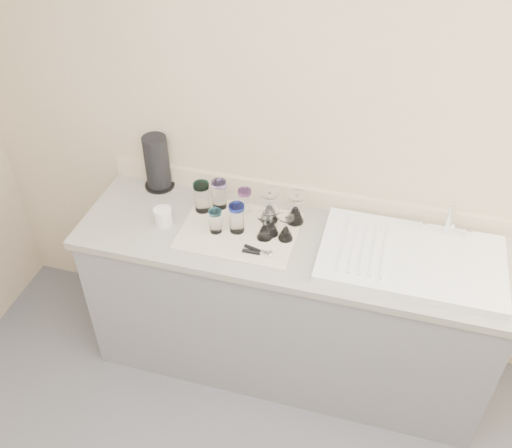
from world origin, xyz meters
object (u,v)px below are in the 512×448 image
(goblet_back_left, at_px, (269,210))
(goblet_extra, at_px, (271,225))
(sink_unit, at_px, (412,258))
(paper_towel_roll, at_px, (157,163))
(tumbler_purple, at_px, (245,201))
(tumbler_blue, at_px, (215,221))
(goblet_front_right, at_px, (286,231))
(white_mug, at_px, (163,216))
(tumbler_cyan, at_px, (219,194))
(tumbler_teal, at_px, (202,197))
(can_opener, at_px, (258,252))
(tumbler_lavender, at_px, (237,218))
(goblet_back_right, at_px, (295,212))
(goblet_front_left, at_px, (264,230))

(goblet_back_left, xyz_separation_m, goblet_extra, (0.03, -0.10, -0.01))
(sink_unit, bearing_deg, paper_towel_roll, 170.07)
(tumbler_purple, bearing_deg, paper_towel_roll, 168.16)
(tumbler_purple, bearing_deg, sink_unit, -8.77)
(tumbler_blue, height_order, goblet_front_right, goblet_front_right)
(white_mug, bearing_deg, tumbler_purple, 26.68)
(goblet_front_right, distance_m, paper_towel_roll, 0.78)
(tumbler_cyan, relative_size, goblet_extra, 1.07)
(tumbler_teal, height_order, can_opener, tumbler_teal)
(goblet_extra, bearing_deg, goblet_front_right, -12.20)
(tumbler_lavender, bearing_deg, paper_towel_roll, 153.84)
(tumbler_cyan, xyz_separation_m, tumbler_blue, (0.04, -0.19, -0.01))
(goblet_back_right, relative_size, goblet_front_left, 1.18)
(tumbler_lavender, distance_m, paper_towel_roll, 0.56)
(goblet_front_right, bearing_deg, can_opener, -125.93)
(goblet_front_left, distance_m, goblet_front_right, 0.10)
(tumbler_blue, bearing_deg, paper_towel_roll, 145.62)
(can_opener, relative_size, white_mug, 1.09)
(goblet_back_left, xyz_separation_m, white_mug, (-0.49, -0.16, -0.02))
(goblet_front_left, relative_size, paper_towel_roll, 0.46)
(tumbler_cyan, relative_size, goblet_back_right, 0.94)
(tumbler_teal, height_order, paper_towel_roll, paper_towel_roll)
(goblet_front_left, bearing_deg, tumbler_lavender, 174.46)
(goblet_front_right, bearing_deg, tumbler_blue, -173.52)
(tumbler_cyan, distance_m, goblet_back_left, 0.27)
(tumbler_blue, distance_m, goblet_front_left, 0.24)
(goblet_back_right, height_order, goblet_front_right, goblet_back_right)
(tumbler_cyan, bearing_deg, tumbler_blue, -77.27)
(goblet_extra, xyz_separation_m, can_opener, (-0.02, -0.15, -0.04))
(white_mug, bearing_deg, tumbler_blue, 1.35)
(tumbler_blue, bearing_deg, goblet_extra, 11.99)
(sink_unit, xyz_separation_m, tumbler_teal, (-1.03, 0.09, 0.07))
(goblet_front_right, xyz_separation_m, paper_towel_roll, (-0.74, 0.24, 0.09))
(sink_unit, relative_size, paper_towel_roll, 2.78)
(goblet_back_right, xyz_separation_m, goblet_front_left, (-0.11, -0.16, -0.01))
(tumbler_purple, relative_size, can_opener, 0.95)
(sink_unit, relative_size, tumbler_blue, 6.70)
(tumbler_purple, height_order, goblet_back_right, goblet_back_right)
(goblet_front_right, relative_size, paper_towel_roll, 0.44)
(tumbler_teal, distance_m, tumbler_purple, 0.21)
(tumbler_blue, relative_size, goblet_back_left, 0.75)
(sink_unit, distance_m, goblet_back_left, 0.70)
(goblet_back_right, relative_size, can_opener, 1.13)
(paper_towel_roll, bearing_deg, goblet_front_right, -18.07)
(goblet_back_left, bearing_deg, tumbler_purple, 170.89)
(tumbler_teal, relative_size, goblet_back_left, 0.96)
(goblet_front_right, bearing_deg, white_mug, -175.80)
(goblet_front_left, height_order, paper_towel_roll, paper_towel_roll)
(goblet_front_left, xyz_separation_m, goblet_front_right, (0.10, 0.02, -0.00))
(goblet_front_right, xyz_separation_m, can_opener, (-0.10, -0.14, -0.04))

